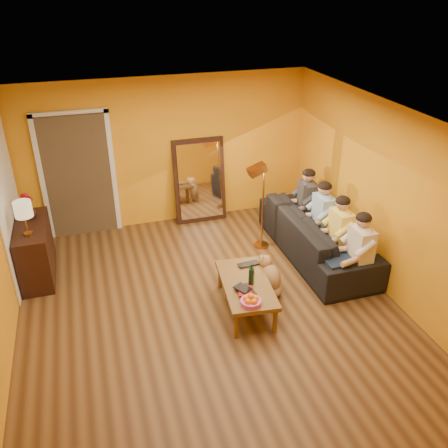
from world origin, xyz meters
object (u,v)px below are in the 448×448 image
object	(u,v)px
table_lamp	(25,219)
person_far_left	(360,252)
person_mid_left	(340,234)
laptop	(250,266)
dog	(270,276)
person_far_right	(307,203)
person_mid_right	(323,217)
tumbler	(252,274)
floor_lamp	(263,207)
sideboard	(35,251)
vase	(29,211)
mirror_frame	(200,181)
sofa	(317,235)
wine_bottle	(251,274)
coffee_table	(246,295)

from	to	relation	value
table_lamp	person_far_left	xyz separation A→B (m)	(4.37, -1.40, -0.49)
person_mid_left	laptop	size ratio (longest dim) A/B	3.92
dog	person_far_right	size ratio (longest dim) A/B	0.48
person_mid_right	tumbler	world-z (taller)	person_mid_right
floor_lamp	person_far_right	bearing A→B (deg)	7.83
sideboard	tumbler	distance (m)	3.23
person_far_left	person_mid_left	xyz separation A→B (m)	(0.00, 0.55, 0.00)
vase	mirror_frame	bearing A→B (deg)	16.57
floor_lamp	person_far_left	bearing A→B (deg)	-61.65
dog	person_mid_left	bearing A→B (deg)	10.86
sofa	wine_bottle	xyz separation A→B (m)	(-1.48, -1.02, 0.21)
wine_bottle	laptop	distance (m)	0.44
laptop	person_mid_right	bearing A→B (deg)	19.89
coffee_table	person_far_left	size ratio (longest dim) A/B	1.00
table_lamp	person_mid_left	size ratio (longest dim) A/B	0.42
person_far_left	person_mid_left	world-z (taller)	same
person_far_right	wine_bottle	xyz separation A→B (m)	(-1.61, -1.67, -0.03)
sofa	person_mid_left	size ratio (longest dim) A/B	2.07
sofa	person_far_left	distance (m)	1.04
coffee_table	person_mid_left	size ratio (longest dim) A/B	1.00
floor_lamp	dog	size ratio (longest dim) A/B	2.47
mirror_frame	person_far_left	world-z (taller)	mirror_frame
laptop	vase	bearing A→B (deg)	145.30
table_lamp	coffee_table	size ratio (longest dim) A/B	0.42
mirror_frame	sofa	bearing A→B (deg)	-50.87
sofa	floor_lamp	world-z (taller)	floor_lamp
mirror_frame	sofa	world-z (taller)	mirror_frame
laptop	vase	world-z (taller)	vase
dog	person_far_right	world-z (taller)	person_far_right
person_far_left	wine_bottle	bearing A→B (deg)	-179.18
mirror_frame	person_mid_right	bearing A→B (deg)	-46.80
mirror_frame	sideboard	world-z (taller)	mirror_frame
sideboard	table_lamp	size ratio (longest dim) A/B	2.31
sideboard	wine_bottle	distance (m)	3.25
person_far_left	person_mid_left	distance (m)	0.55
person_mid_left	tumbler	distance (m)	1.60
table_lamp	laptop	bearing A→B (deg)	-19.56
dog	tumbler	xyz separation A→B (m)	(-0.32, -0.11, 0.17)
table_lamp	tumbler	distance (m)	3.16
floor_lamp	dog	distance (m)	1.37
coffee_table	vase	xyz separation A→B (m)	(-2.71, 1.93, 0.74)
table_lamp	person_far_left	bearing A→B (deg)	-17.79
sideboard	sofa	xyz separation A→B (m)	(4.24, -0.70, -0.06)
person_mid_left	dog	bearing A→B (deg)	-166.53
dog	sideboard	bearing A→B (deg)	152.68
person_mid_right	person_far_right	bearing A→B (deg)	90.00
person_far_left	person_mid_right	xyz separation A→B (m)	(0.00, 1.10, 0.00)
coffee_table	sideboard	bearing A→B (deg)	154.53
sideboard	person_mid_left	bearing A→B (deg)	-14.77
dog	wine_bottle	world-z (taller)	wine_bottle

